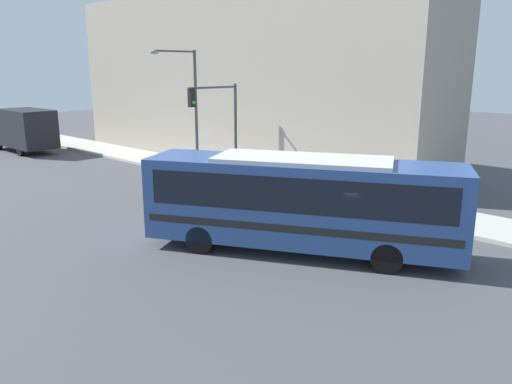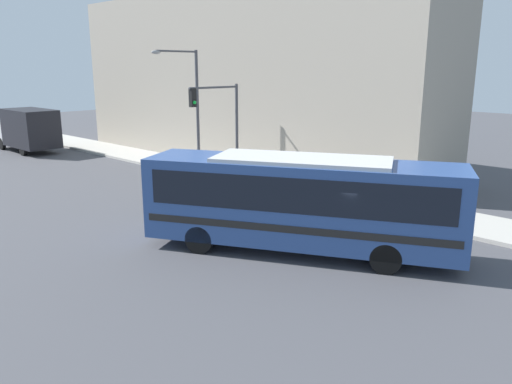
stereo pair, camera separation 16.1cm
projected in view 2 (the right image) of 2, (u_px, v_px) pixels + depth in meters
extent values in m
plane|color=#47474C|center=(338.00, 253.00, 17.00)|extent=(120.00, 120.00, 0.00)
cube|color=#B7B2A8|center=(146.00, 158.00, 34.56)|extent=(3.17, 70.00, 0.16)
cube|color=#9E9384|center=(242.00, 78.00, 33.25)|extent=(6.00, 28.23, 10.95)
cube|color=#2D4C8C|center=(301.00, 202.00, 16.70)|extent=(6.87, 10.47, 2.75)
cube|color=black|center=(301.00, 187.00, 16.58)|extent=(6.53, 9.74, 1.14)
cube|color=black|center=(300.00, 219.00, 16.85)|extent=(6.72, 10.11, 0.24)
cube|color=silver|center=(302.00, 160.00, 16.35)|extent=(4.58, 6.16, 0.16)
cylinder|color=black|center=(221.00, 221.00, 18.91)|extent=(0.69, 0.99, 0.97)
cylinder|color=black|center=(199.00, 239.00, 16.92)|extent=(0.69, 0.99, 0.97)
cylinder|color=black|center=(388.00, 236.00, 17.21)|extent=(0.69, 0.99, 0.97)
cylinder|color=black|center=(386.00, 259.00, 15.22)|extent=(0.69, 0.99, 0.97)
cube|color=black|center=(31.00, 128.00, 36.70)|extent=(2.45, 4.76, 2.72)
cube|color=silver|center=(13.00, 130.00, 39.00)|extent=(2.33, 1.85, 1.93)
cylinder|color=black|center=(2.00, 144.00, 38.25)|extent=(0.25, 0.90, 0.90)
cylinder|color=black|center=(23.00, 149.00, 35.68)|extent=(0.25, 0.90, 0.90)
cylinder|color=#999999|center=(298.00, 187.00, 24.37)|extent=(0.21, 0.21, 0.61)
sphere|color=#999999|center=(298.00, 180.00, 24.29)|extent=(0.20, 0.20, 0.20)
cylinder|color=#999999|center=(300.00, 187.00, 24.29)|extent=(0.10, 0.13, 0.10)
cylinder|color=#47474C|center=(237.00, 133.00, 26.82)|extent=(0.16, 0.16, 5.16)
cylinder|color=#47474C|center=(214.00, 87.00, 25.10)|extent=(3.20, 0.11, 0.11)
cube|color=black|center=(193.00, 98.00, 24.22)|extent=(0.30, 0.24, 0.90)
sphere|color=#19D83F|center=(195.00, 103.00, 24.18)|extent=(0.18, 0.18, 0.18)
cylinder|color=#47474C|center=(272.00, 178.00, 25.43)|extent=(0.06, 0.06, 1.06)
cylinder|color=#4C4C51|center=(272.00, 165.00, 25.27)|extent=(0.14, 0.14, 0.22)
cylinder|color=#47474C|center=(198.00, 112.00, 28.88)|extent=(0.18, 0.18, 6.94)
cylinder|color=#47474C|center=(177.00, 51.00, 27.09)|extent=(2.73, 0.11, 0.11)
ellipsoid|color=gray|center=(156.00, 52.00, 26.15)|extent=(0.56, 0.28, 0.20)
cylinder|color=#47382D|center=(341.00, 187.00, 23.99)|extent=(0.28, 0.28, 0.82)
cylinder|color=black|center=(341.00, 171.00, 23.81)|extent=(0.34, 0.34, 0.69)
sphere|color=tan|center=(342.00, 162.00, 23.70)|extent=(0.22, 0.22, 0.22)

